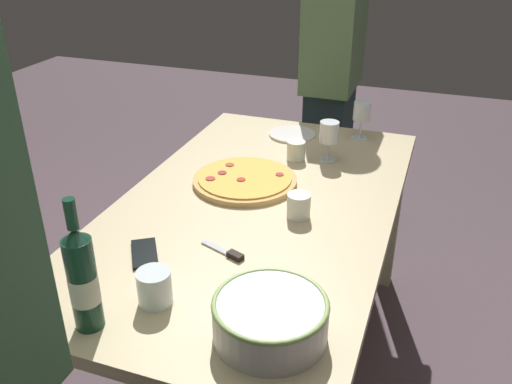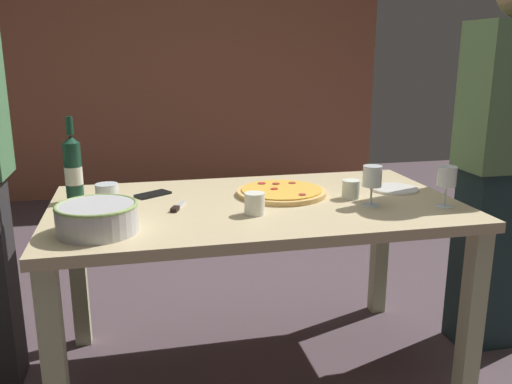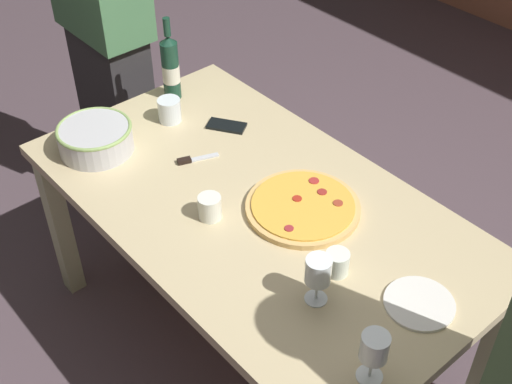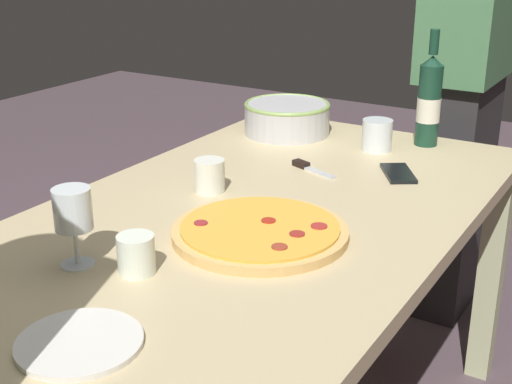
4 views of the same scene
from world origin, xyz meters
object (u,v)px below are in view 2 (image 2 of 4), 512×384
at_px(wine_glass_near_pizza, 447,179).
at_px(side_plate, 395,189).
at_px(wine_bottle, 73,169).
at_px(person_guest_left, 505,162).
at_px(cup_amber, 107,195).
at_px(cup_ceramic, 351,189).
at_px(pizza_knife, 177,207).
at_px(wine_glass_by_bottle, 372,178).
at_px(cell_phone, 153,194).
at_px(serving_bowl, 97,217).
at_px(dining_table, 256,224).
at_px(pizza, 281,192).
at_px(cup_spare, 255,204).

relative_size(wine_glass_near_pizza, side_plate, 0.80).
height_order(wine_bottle, person_guest_left, person_guest_left).
bearing_deg(cup_amber, side_plate, -0.26).
relative_size(cup_ceramic, pizza_knife, 0.51).
xyz_separation_m(wine_glass_near_pizza, wine_glass_by_bottle, (-0.27, 0.08, -0.00)).
bearing_deg(wine_glass_near_pizza, cup_amber, 167.24).
bearing_deg(side_plate, cell_phone, 172.29).
distance_m(wine_glass_near_pizza, wine_glass_by_bottle, 0.28).
distance_m(serving_bowl, cup_amber, 0.31).
bearing_deg(wine_bottle, serving_bowl, -75.25).
relative_size(wine_bottle, pizza_knife, 2.29).
relative_size(dining_table, serving_bowl, 5.95).
relative_size(wine_glass_near_pizza, cup_ceramic, 2.10).
relative_size(pizza, cup_ceramic, 4.93).
relative_size(dining_table, wine_glass_by_bottle, 10.13).
distance_m(cup_spare, cell_phone, 0.50).
height_order(side_plate, pizza_knife, pizza_knife).
relative_size(serving_bowl, pizza_knife, 1.81).
relative_size(serving_bowl, cell_phone, 1.87).
distance_m(wine_glass_by_bottle, person_guest_left, 0.71).
xyz_separation_m(cell_phone, person_guest_left, (1.51, -0.20, 0.11)).
distance_m(cup_amber, person_guest_left, 1.69).
bearing_deg(wine_glass_near_pizza, pizza, 151.11).
relative_size(pizza, serving_bowl, 1.39).
bearing_deg(wine_bottle, cell_phone, 5.35).
bearing_deg(side_plate, dining_table, -174.74).
distance_m(wine_bottle, cup_ceramic, 1.11).
distance_m(dining_table, cup_amber, 0.59).
bearing_deg(wine_glass_by_bottle, wine_bottle, 164.42).
bearing_deg(cup_amber, cell_phone, 37.17).
distance_m(pizza, wine_glass_by_bottle, 0.39).
relative_size(wine_glass_by_bottle, cup_spare, 1.95).
xyz_separation_m(cup_spare, pizza_knife, (-0.27, 0.13, -0.03)).
bearing_deg(wine_glass_by_bottle, cup_spare, -178.42).
height_order(cup_ceramic, cup_spare, cup_spare).
bearing_deg(serving_bowl, cup_spare, 8.94).
xyz_separation_m(dining_table, cell_phone, (-0.40, 0.20, 0.10)).
bearing_deg(wine_glass_by_bottle, cup_amber, 168.17).
relative_size(pizza, cell_phone, 2.60).
distance_m(wine_glass_by_bottle, cup_amber, 1.02).
relative_size(serving_bowl, person_guest_left, 0.16).
height_order(wine_glass_near_pizza, cell_phone, wine_glass_near_pizza).
height_order(wine_bottle, wine_glass_near_pizza, wine_bottle).
bearing_deg(wine_glass_near_pizza, cup_ceramic, 147.21).
bearing_deg(cup_amber, pizza_knife, -18.99).
distance_m(cup_ceramic, cell_phone, 0.82).
distance_m(dining_table, cup_spare, 0.21).
relative_size(dining_table, cup_spare, 19.73).
relative_size(pizza, wine_glass_by_bottle, 2.37).
bearing_deg(cup_spare, wine_glass_by_bottle, 1.58).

